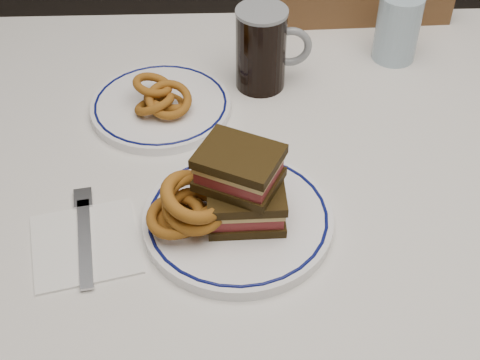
{
  "coord_description": "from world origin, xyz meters",
  "views": [
    {
      "loc": [
        -0.14,
        -0.83,
        1.46
      ],
      "look_at": [
        -0.12,
        -0.15,
        0.81
      ],
      "focal_mm": 50.0,
      "sensor_mm": 36.0,
      "label": 1
    }
  ],
  "objects_px": {
    "chair_far": "(331,106)",
    "main_plate": "(238,219)",
    "beer_mug": "(263,48)",
    "reuben_sandwich": "(243,186)",
    "far_plate": "(161,106)"
  },
  "relations": [
    {
      "from": "beer_mug",
      "to": "reuben_sandwich",
      "type": "bearing_deg",
      "value": -98.03
    },
    {
      "from": "chair_far",
      "to": "main_plate",
      "type": "height_order",
      "value": "chair_far"
    },
    {
      "from": "chair_far",
      "to": "far_plate",
      "type": "bearing_deg",
      "value": -134.49
    },
    {
      "from": "beer_mug",
      "to": "far_plate",
      "type": "relative_size",
      "value": 0.62
    },
    {
      "from": "beer_mug",
      "to": "far_plate",
      "type": "bearing_deg",
      "value": -158.1
    },
    {
      "from": "far_plate",
      "to": "beer_mug",
      "type": "bearing_deg",
      "value": 21.9
    },
    {
      "from": "reuben_sandwich",
      "to": "far_plate",
      "type": "xyz_separation_m",
      "value": [
        -0.13,
        0.27,
        -0.06
      ]
    },
    {
      "from": "main_plate",
      "to": "beer_mug",
      "type": "relative_size",
      "value": 1.82
    },
    {
      "from": "reuben_sandwich",
      "to": "far_plate",
      "type": "bearing_deg",
      "value": 115.79
    },
    {
      "from": "main_plate",
      "to": "chair_far",
      "type": "bearing_deg",
      "value": 69.02
    },
    {
      "from": "main_plate",
      "to": "reuben_sandwich",
      "type": "xyz_separation_m",
      "value": [
        0.01,
        0.0,
        0.06
      ]
    },
    {
      "from": "main_plate",
      "to": "beer_mug",
      "type": "xyz_separation_m",
      "value": [
        0.05,
        0.34,
        0.07
      ]
    },
    {
      "from": "beer_mug",
      "to": "far_plate",
      "type": "distance_m",
      "value": 0.2
    },
    {
      "from": "reuben_sandwich",
      "to": "far_plate",
      "type": "distance_m",
      "value": 0.31
    },
    {
      "from": "chair_far",
      "to": "beer_mug",
      "type": "distance_m",
      "value": 0.52
    }
  ]
}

